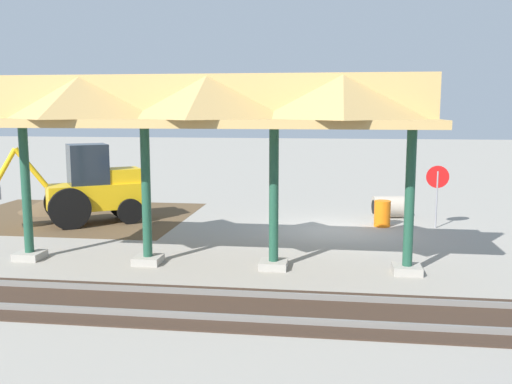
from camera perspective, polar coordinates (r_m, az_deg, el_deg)
name	(u,v)px	position (r m, az deg, el deg)	size (l,w,h in m)	color
ground_plane	(335,230)	(19.36, 7.87, -3.81)	(120.00, 120.00, 0.00)	gray
dirt_work_zone	(74,216)	(22.70, -17.70, -2.32)	(8.66, 7.00, 0.01)	brown
platform_canopy	(208,104)	(14.41, -4.83, 8.73)	(11.17, 3.20, 4.90)	#9E998E
rail_tracks	(335,312)	(11.69, 7.87, -11.83)	(60.00, 2.58, 0.15)	slate
stop_sign	(437,184)	(20.22, 17.68, 0.81)	(0.76, 0.06, 2.14)	gray
backhoe	(90,188)	(20.95, -16.25, 0.37)	(4.99, 3.83, 2.82)	#EAB214
dirt_mound	(55,210)	(24.25, -19.43, -1.75)	(5.68, 5.68, 1.26)	brown
concrete_pipe	(388,207)	(21.89, 13.08, -1.45)	(1.25, 1.00, 0.82)	#9E9384
traffic_barrel	(382,214)	(20.21, 12.51, -2.12)	(0.56, 0.56, 0.90)	orange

